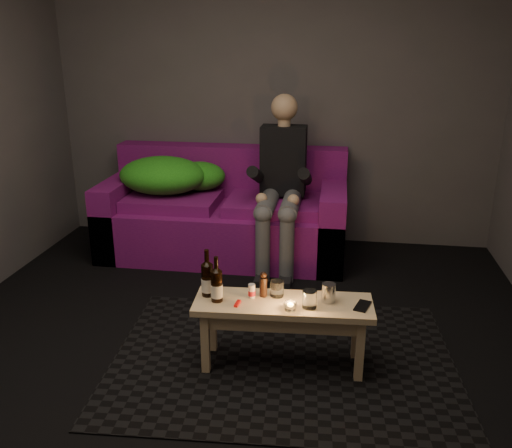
{
  "coord_description": "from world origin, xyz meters",
  "views": [
    {
      "loc": [
        0.59,
        -2.68,
        1.84
      ],
      "look_at": [
        0.02,
        1.08,
        0.53
      ],
      "focal_mm": 38.0,
      "sensor_mm": 36.0,
      "label": 1
    }
  ],
  "objects_px": {
    "coffee_table": "(283,313)",
    "steel_cup": "(329,293)",
    "sofa": "(226,216)",
    "person": "(281,180)",
    "beer_bottle_a": "(207,279)",
    "beer_bottle_b": "(217,285)"
  },
  "relations": [
    {
      "from": "coffee_table",
      "to": "steel_cup",
      "type": "distance_m",
      "value": 0.29
    },
    {
      "from": "sofa",
      "to": "person",
      "type": "bearing_deg",
      "value": -18.53
    },
    {
      "from": "coffee_table",
      "to": "person",
      "type": "bearing_deg",
      "value": 96.77
    },
    {
      "from": "sofa",
      "to": "coffee_table",
      "type": "relative_size",
      "value": 2.04
    },
    {
      "from": "person",
      "to": "beer_bottle_a",
      "type": "xyz_separation_m",
      "value": [
        -0.26,
        -1.55,
        -0.21
      ]
    },
    {
      "from": "beer_bottle_a",
      "to": "steel_cup",
      "type": "bearing_deg",
      "value": 2.34
    },
    {
      "from": "coffee_table",
      "to": "beer_bottle_b",
      "type": "distance_m",
      "value": 0.42
    },
    {
      "from": "person",
      "to": "steel_cup",
      "type": "distance_m",
      "value": 1.61
    },
    {
      "from": "beer_bottle_b",
      "to": "person",
      "type": "bearing_deg",
      "value": 83.33
    },
    {
      "from": "beer_bottle_b",
      "to": "steel_cup",
      "type": "height_order",
      "value": "beer_bottle_b"
    },
    {
      "from": "coffee_table",
      "to": "beer_bottle_a",
      "type": "distance_m",
      "value": 0.48
    },
    {
      "from": "coffee_table",
      "to": "beer_bottle_a",
      "type": "bearing_deg",
      "value": 178.05
    },
    {
      "from": "coffee_table",
      "to": "beer_bottle_b",
      "type": "relative_size",
      "value": 3.82
    },
    {
      "from": "coffee_table",
      "to": "beer_bottle_a",
      "type": "height_order",
      "value": "beer_bottle_a"
    },
    {
      "from": "steel_cup",
      "to": "sofa",
      "type": "bearing_deg",
      "value": 119.27
    },
    {
      "from": "person",
      "to": "steel_cup",
      "type": "height_order",
      "value": "person"
    },
    {
      "from": "steel_cup",
      "to": "beer_bottle_a",
      "type": "bearing_deg",
      "value": -177.66
    },
    {
      "from": "beer_bottle_a",
      "to": "beer_bottle_b",
      "type": "distance_m",
      "value": 0.09
    },
    {
      "from": "person",
      "to": "coffee_table",
      "type": "bearing_deg",
      "value": -83.23
    },
    {
      "from": "beer_bottle_a",
      "to": "sofa",
      "type": "bearing_deg",
      "value": 98.4
    },
    {
      "from": "sofa",
      "to": "beer_bottle_b",
      "type": "relative_size",
      "value": 7.77
    },
    {
      "from": "person",
      "to": "beer_bottle_b",
      "type": "relative_size",
      "value": 5.19
    }
  ]
}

